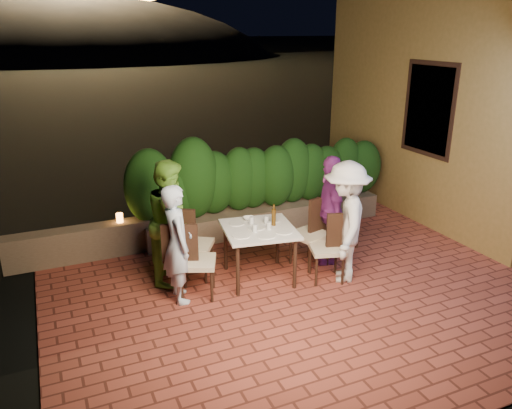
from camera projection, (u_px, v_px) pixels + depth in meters
ground at (325, 292)px, 6.58m from camera, size 400.00×400.00×0.00m
terrace_floor at (307, 279)px, 7.03m from camera, size 7.00×6.00×0.15m
building_wall at (448, 74)px, 8.83m from camera, size 1.60×5.00×5.00m
window_pane at (430, 109)px, 8.27m from camera, size 0.08×1.00×1.40m
window_frame at (430, 109)px, 8.26m from camera, size 0.06×1.15×1.55m
planter at (266, 217)px, 8.56m from camera, size 4.20×0.55×0.40m
hedge at (266, 175)px, 8.31m from camera, size 4.00×0.70×1.10m
parapet at (83, 243)px, 7.41m from camera, size 2.20×0.30×0.50m
hill at (79, 92)px, 60.42m from camera, size 52.00×40.00×22.00m
dining_table at (259, 253)px, 6.78m from camera, size 1.06×1.06×0.75m
plate_nw at (241, 235)px, 6.40m from camera, size 0.24×0.24×0.01m
plate_sw at (237, 223)px, 6.80m from camera, size 0.20×0.20×0.01m
plate_ne at (284, 231)px, 6.53m from camera, size 0.23×0.23×0.01m
plate_se at (272, 221)px, 6.90m from camera, size 0.20×0.20×0.01m
plate_centre at (256, 228)px, 6.66m from camera, size 0.23×0.23×0.01m
plate_front at (266, 236)px, 6.40m from camera, size 0.24×0.24×0.01m
glass_nw at (255, 228)px, 6.51m from camera, size 0.06×0.06×0.11m
glass_sw at (252, 221)px, 6.76m from camera, size 0.06×0.06×0.11m
glass_ne at (269, 226)px, 6.60m from camera, size 0.06×0.06×0.10m
glass_se at (266, 220)px, 6.80m from camera, size 0.06×0.06×0.10m
beer_bottle at (274, 215)px, 6.70m from camera, size 0.06×0.06×0.30m
bowl at (249, 218)px, 6.93m from camera, size 0.19×0.19×0.04m
chair_left_front at (197, 260)px, 6.32m from camera, size 0.59×0.59×0.98m
chair_left_back at (195, 244)px, 6.80m from camera, size 0.63×0.63×0.99m
chair_right_front at (327, 247)px, 6.73m from camera, size 0.55×0.55×0.96m
chair_right_back at (310, 233)px, 7.15m from camera, size 0.57×0.57×1.00m
diner_blue at (177, 244)px, 6.14m from camera, size 0.38×0.57×1.52m
diner_green at (172, 221)px, 6.64m from camera, size 0.96×1.03×1.68m
diner_white at (346, 222)px, 6.64m from camera, size 1.09×1.24×1.66m
diner_purple at (330, 210)px, 7.18m from camera, size 0.68×1.02×1.60m
parapet_lamp at (120, 218)px, 7.51m from camera, size 0.10×0.10×0.14m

